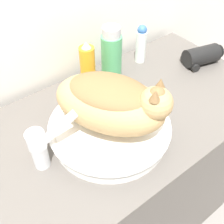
# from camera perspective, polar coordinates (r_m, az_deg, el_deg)

# --- Properties ---
(vanity_counter) EXTENTS (1.12, 0.55, 0.81)m
(vanity_counter) POSITION_cam_1_polar(r_m,az_deg,el_deg) (1.23, 0.32, -14.75)
(vanity_counter) COLOR #56514C
(vanity_counter) RESTS_ON ground_plane
(sink_basin) EXTENTS (0.36, 0.36, 0.06)m
(sink_basin) POSITION_cam_1_polar(r_m,az_deg,el_deg) (0.83, -0.48, -3.30)
(sink_basin) COLOR white
(sink_basin) RESTS_ON vanity_counter
(cat) EXTENTS (0.32, 0.37, 0.18)m
(cat) POSITION_cam_1_polar(r_m,az_deg,el_deg) (0.75, 0.05, 2.23)
(cat) COLOR tan
(cat) RESTS_ON sink_basin
(faucet) EXTENTS (0.15, 0.05, 0.15)m
(faucet) POSITION_cam_1_polar(r_m,az_deg,el_deg) (0.76, -13.94, -6.46)
(faucet) COLOR silver
(faucet) RESTS_ON vanity_counter
(spray_bottle_trigger) EXTENTS (0.05, 0.05, 0.18)m
(spray_bottle_trigger) POSITION_cam_1_polar(r_m,az_deg,el_deg) (0.99, -4.97, 9.31)
(spray_bottle_trigger) COLOR orange
(spray_bottle_trigger) RESTS_ON vanity_counter
(mouthwash_bottle) EXTENTS (0.08, 0.08, 0.19)m
(mouthwash_bottle) POSITION_cam_1_polar(r_m,az_deg,el_deg) (1.03, -0.10, 11.91)
(mouthwash_bottle) COLOR #4CA366
(mouthwash_bottle) RESTS_ON vanity_counter
(deodorant_stick) EXTENTS (0.04, 0.04, 0.15)m
(deodorant_stick) POSITION_cam_1_polar(r_m,az_deg,el_deg) (1.12, 5.92, 13.62)
(deodorant_stick) COLOR silver
(deodorant_stick) RESTS_ON vanity_counter
(hair_dryer) EXTENTS (0.17, 0.11, 0.07)m
(hair_dryer) POSITION_cam_1_polar(r_m,az_deg,el_deg) (1.18, 17.65, 10.76)
(hair_dryer) COLOR black
(hair_dryer) RESTS_ON vanity_counter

